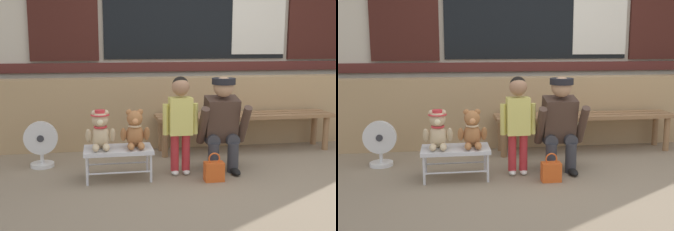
% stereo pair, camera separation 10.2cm
% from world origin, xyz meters
% --- Properties ---
extents(ground_plane, '(60.00, 60.00, 0.00)m').
position_xyz_m(ground_plane, '(0.00, 0.00, 0.00)').
color(ground_plane, '#84725B').
extents(brick_low_wall, '(7.80, 0.25, 0.85)m').
position_xyz_m(brick_low_wall, '(0.00, 1.43, 0.42)').
color(brick_low_wall, tan).
rests_on(brick_low_wall, ground).
extents(wooden_bench_long, '(2.10, 0.40, 0.44)m').
position_xyz_m(wooden_bench_long, '(0.41, 1.06, 0.37)').
color(wooden_bench_long, '#8E6642').
rests_on(wooden_bench_long, ground).
extents(small_display_bench, '(0.64, 0.36, 0.30)m').
position_xyz_m(small_display_bench, '(-1.12, 0.24, 0.27)').
color(small_display_bench, silver).
rests_on(small_display_bench, ground).
extents(teddy_bear_with_hat, '(0.28, 0.27, 0.36)m').
position_xyz_m(teddy_bear_with_hat, '(-1.28, 0.24, 0.47)').
color(teddy_bear_with_hat, '#CCB289').
rests_on(teddy_bear_with_hat, small_display_bench).
extents(teddy_bear_plain, '(0.28, 0.26, 0.36)m').
position_xyz_m(teddy_bear_plain, '(-0.96, 0.24, 0.46)').
color(teddy_bear_plain, '#A86B3D').
rests_on(teddy_bear_plain, small_display_bench).
extents(child_standing, '(0.35, 0.18, 0.96)m').
position_xyz_m(child_standing, '(-0.51, 0.29, 0.59)').
color(child_standing, '#B7282D').
rests_on(child_standing, ground).
extents(adult_crouching, '(0.50, 0.49, 0.95)m').
position_xyz_m(adult_crouching, '(-0.07, 0.35, 0.48)').
color(adult_crouching, '#333338').
rests_on(adult_crouching, ground).
extents(handbag_on_ground, '(0.18, 0.11, 0.27)m').
position_xyz_m(handbag_on_ground, '(-0.24, 0.03, 0.10)').
color(handbag_on_ground, '#DB561E').
rests_on(handbag_on_ground, ground).
extents(floor_fan, '(0.34, 0.24, 0.48)m').
position_xyz_m(floor_fan, '(-1.88, 0.75, 0.24)').
color(floor_fan, silver).
rests_on(floor_fan, ground).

